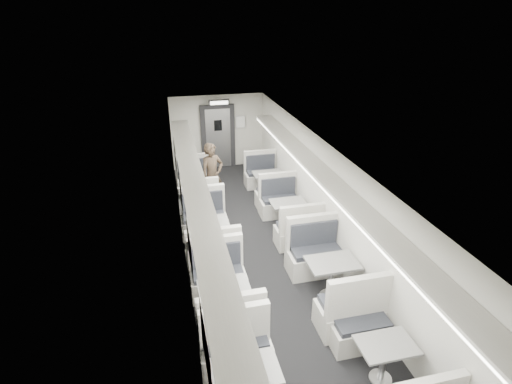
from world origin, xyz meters
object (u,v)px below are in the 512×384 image
booth_right_d (383,361)px  exit_sign (219,102)px  booth_right_b (288,215)px  booth_left_a (196,190)px  passenger (212,176)px  booth_right_a (268,184)px  booth_right_c (331,279)px  booth_left_c (225,303)px  booth_left_b (208,237)px  vestibule_door (218,137)px

booth_right_d → exit_sign: 8.74m
booth_right_b → exit_sign: exit_sign is taller
booth_left_a → passenger: (0.42, -0.36, 0.52)m
booth_left_a → booth_right_d: 6.78m
exit_sign → passenger: bearing=-104.0°
booth_right_a → booth_right_c: booth_right_c is taller
booth_right_a → booth_right_b: booth_right_b is taller
booth_left_c → booth_right_a: (2.00, 4.68, -0.02)m
booth_left_b → vestibule_door: vestibule_door is taller
booth_left_b → booth_right_b: 2.09m
booth_left_c → booth_right_d: booth_left_c is taller
booth_right_c → booth_right_a: bearing=90.0°
passenger → vestibule_door: vestibule_door is taller
booth_left_a → booth_left_c: booth_left_c is taller
booth_left_c → booth_right_c: 2.01m
booth_right_a → exit_sign: (-1.00, 2.08, 1.93)m
booth_left_a → booth_right_d: bearing=-72.8°
booth_left_b → booth_right_b: bearing=16.5°
booth_right_c → booth_left_b: bearing=134.9°
booth_right_b → booth_right_d: booth_right_b is taller
passenger → booth_right_b: bearing=-68.1°
booth_left_a → booth_left_c: size_ratio=0.96×
booth_right_b → booth_left_c: bearing=-125.8°
booth_right_b → booth_left_b: bearing=-163.5°
booth_left_b → booth_right_a: bearing=51.4°
booth_right_b → vestibule_door: (-1.00, 4.48, 0.67)m
booth_right_c → booth_left_a: bearing=113.5°
booth_right_b → passenger: passenger is taller
booth_right_b → vestibule_door: vestibule_door is taller
booth_left_b → passenger: size_ratio=1.23×
booth_left_b → booth_right_b: (2.00, 0.59, -0.02)m
booth_left_c → booth_right_b: size_ratio=1.02×
booth_left_c → booth_left_a: bearing=90.0°
vestibule_door → booth_right_c: bearing=-82.0°
booth_left_b → booth_right_a: (2.00, 2.50, -0.03)m
booth_right_c → vestibule_door: size_ratio=1.06×
booth_left_a → booth_right_c: 5.01m
booth_right_a → booth_right_d: (0.00, -6.39, -0.01)m
booth_right_d → vestibule_door: (-1.00, 8.95, 0.69)m
booth_left_a → passenger: passenger is taller
booth_right_c → vestibule_door: (-1.00, 7.08, 0.64)m
booth_left_b → booth_right_c: size_ratio=0.98×
booth_right_a → passenger: size_ratio=1.13×
booth_right_c → exit_sign: 6.92m
booth_right_c → exit_sign: size_ratio=3.59×
booth_left_c → booth_right_b: 3.42m
exit_sign → vestibule_door: bearing=90.0°
booth_left_a → booth_right_b: (2.00, -2.00, 0.01)m
booth_left_a → booth_right_a: (2.00, -0.09, -0.00)m
booth_left_a → passenger: bearing=-40.5°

